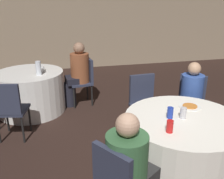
{
  "coord_description": "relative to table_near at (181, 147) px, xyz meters",
  "views": [
    {
      "loc": [
        -1.22,
        -2.14,
        1.95
      ],
      "look_at": [
        -0.52,
        0.8,
        0.83
      ],
      "focal_mm": 40.0,
      "sensor_mm": 36.0,
      "label": 1
    }
  ],
  "objects": [
    {
      "name": "table_near",
      "position": [
        0.0,
        0.0,
        0.0
      ],
      "size": [
        1.29,
        1.29,
        0.73
      ],
      "color": "white",
      "rests_on": "ground_plane"
    },
    {
      "name": "ground_plane",
      "position": [
        -0.1,
        -0.02,
        -0.36
      ],
      "size": [
        16.0,
        16.0,
        0.0
      ],
      "primitive_type": "plane",
      "color": "black"
    },
    {
      "name": "chair_far_east",
      "position": [
        -0.77,
        2.33,
        0.17
      ],
      "size": [
        0.45,
        0.44,
        0.88
      ],
      "rotation": [
        0.0,
        0.0,
        -4.59
      ],
      "color": "#2D3347",
      "rests_on": "ground_plane"
    },
    {
      "name": "table_far",
      "position": [
        -1.76,
        2.21,
        0.0
      ],
      "size": [
        1.18,
        1.18,
        0.73
      ],
      "color": "white",
      "rests_on": "ground_plane"
    },
    {
      "name": "cup_far",
      "position": [
        -1.53,
        2.22,
        0.41
      ],
      "size": [
        0.07,
        0.07,
        0.1
      ],
      "color": "white",
      "rests_on": "table_far"
    },
    {
      "name": "person_floral_shirt",
      "position": [
        -0.92,
        2.31,
        0.24
      ],
      "size": [
        0.51,
        0.36,
        1.19
      ],
      "rotation": [
        0.0,
        0.0,
        -4.59
      ],
      "color": "black",
      "rests_on": "ground_plane"
    },
    {
      "name": "soda_can_silver",
      "position": [
        -0.02,
        0.0,
        0.42
      ],
      "size": [
        0.07,
        0.07,
        0.12
      ],
      "color": "silver",
      "rests_on": "table_near"
    },
    {
      "name": "person_blue_shirt",
      "position": [
        0.51,
        0.73,
        0.19
      ],
      "size": [
        0.43,
        0.46,
        1.12
      ],
      "rotation": [
        0.0,
        0.0,
        -3.75
      ],
      "color": "black",
      "rests_on": "ground_plane"
    },
    {
      "name": "chair_near_north",
      "position": [
        -0.07,
        1.06,
        0.17
      ],
      "size": [
        0.42,
        0.43,
        0.88
      ],
      "rotation": [
        0.0,
        0.0,
        -3.08
      ],
      "color": "#2D3347",
      "rests_on": "ground_plane"
    },
    {
      "name": "bottle_far",
      "position": [
        -1.58,
        2.0,
        0.48
      ],
      "size": [
        0.09,
        0.09,
        0.24
      ],
      "color": "silver",
      "rests_on": "table_far"
    },
    {
      "name": "soda_can_blue",
      "position": [
        -0.15,
        0.04,
        0.42
      ],
      "size": [
        0.07,
        0.07,
        0.12
      ],
      "color": "#1E38A5",
      "rests_on": "table_near"
    },
    {
      "name": "wall_back",
      "position": [
        -0.1,
        4.99,
        1.04
      ],
      "size": [
        16.0,
        0.06,
        2.8
      ],
      "color": "gray",
      "rests_on": "ground_plane"
    },
    {
      "name": "chair_near_northeast",
      "position": [
        0.6,
        0.87,
        0.17
      ],
      "size": [
        0.56,
        0.56,
        0.88
      ],
      "rotation": [
        0.0,
        0.0,
        -3.75
      ],
      "color": "#2D3347",
      "rests_on": "ground_plane"
    },
    {
      "name": "person_green_jacket",
      "position": [
        -0.75,
        -0.49,
        0.21
      ],
      "size": [
        0.49,
        0.46,
        1.12
      ],
      "rotation": [
        0.0,
        0.0,
        -0.99
      ],
      "color": "#282828",
      "rests_on": "ground_plane"
    },
    {
      "name": "chair_far_south",
      "position": [
        -1.97,
        1.23,
        0.17
      ],
      "size": [
        0.47,
        0.48,
        0.88
      ],
      "rotation": [
        0.0,
        0.0,
        -0.21
      ],
      "color": "#2D3347",
      "rests_on": "ground_plane"
    },
    {
      "name": "pizza_plate_near",
      "position": [
        0.21,
        0.25,
        0.37
      ],
      "size": [
        0.26,
        0.26,
        0.02
      ],
      "color": "white",
      "rests_on": "table_near"
    },
    {
      "name": "soda_can_red",
      "position": [
        -0.29,
        -0.24,
        0.42
      ],
      "size": [
        0.07,
        0.07,
        0.12
      ],
      "color": "red",
      "rests_on": "table_near"
    }
  ]
}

